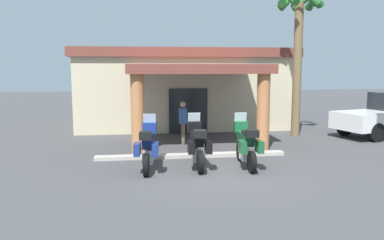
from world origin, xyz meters
TOP-DOWN VIEW (x-y plane):
  - ground_plane at (0.00, 0.00)m, footprint 80.00×80.00m
  - motel_building at (0.01, 10.02)m, footprint 10.92×11.54m
  - motorcycle_blue at (-2.02, 0.36)m, footprint 0.74×2.21m
  - motorcycle_black at (-0.51, 0.45)m, footprint 0.71×2.21m
  - motorcycle_green at (1.01, 0.31)m, footprint 0.71×2.21m
  - pedestrian at (-0.54, 4.10)m, footprint 0.32×0.53m
  - palm_tree_near_portico at (4.71, 5.43)m, footprint 2.18×2.17m
  - curb_strip at (-0.51, 1.84)m, footprint 6.56×0.36m

SIDE VIEW (x-z plane):
  - ground_plane at x=0.00m, z-range 0.00..0.00m
  - curb_strip at x=-0.51m, z-range 0.00..0.12m
  - motorcycle_blue at x=-2.02m, z-range -0.11..1.50m
  - motorcycle_black at x=-0.51m, z-range -0.11..1.50m
  - motorcycle_green at x=1.01m, z-range -0.11..1.50m
  - pedestrian at x=-0.54m, z-range 0.14..1.88m
  - motel_building at x=0.01m, z-range 0.04..4.04m
  - palm_tree_near_portico at x=4.71m, z-range 1.46..8.14m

